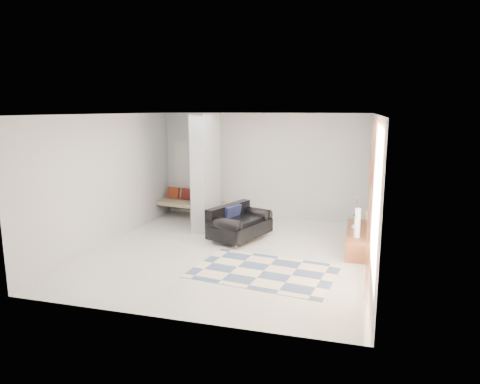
# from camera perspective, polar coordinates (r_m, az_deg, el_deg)

# --- Properties ---
(floor) EXTENTS (6.00, 6.00, 0.00)m
(floor) POSITION_cam_1_polar(r_m,az_deg,el_deg) (8.93, -1.27, -7.94)
(floor) COLOR silver
(floor) RESTS_ON ground
(ceiling) EXTENTS (6.00, 6.00, 0.00)m
(ceiling) POSITION_cam_1_polar(r_m,az_deg,el_deg) (8.45, -1.35, 10.33)
(ceiling) COLOR white
(ceiling) RESTS_ON wall_back
(wall_back) EXTENTS (6.00, 0.00, 6.00)m
(wall_back) POSITION_cam_1_polar(r_m,az_deg,el_deg) (11.45, 3.03, 3.47)
(wall_back) COLOR silver
(wall_back) RESTS_ON ground
(wall_front) EXTENTS (6.00, 0.00, 6.00)m
(wall_front) POSITION_cam_1_polar(r_m,az_deg,el_deg) (5.84, -9.83, -4.03)
(wall_front) COLOR silver
(wall_front) RESTS_ON ground
(wall_left) EXTENTS (0.00, 6.00, 6.00)m
(wall_left) POSITION_cam_1_polar(r_m,az_deg,el_deg) (9.72, -17.03, 1.65)
(wall_left) COLOR silver
(wall_left) RESTS_ON ground
(wall_right) EXTENTS (0.00, 6.00, 6.00)m
(wall_right) POSITION_cam_1_polar(r_m,az_deg,el_deg) (8.23, 17.36, 0.01)
(wall_right) COLOR silver
(wall_right) RESTS_ON ground
(partition_column) EXTENTS (0.35, 1.20, 2.80)m
(partition_column) POSITION_cam_1_polar(r_m,az_deg,el_deg) (10.42, -4.57, 2.70)
(partition_column) COLOR #A3A7AA
(partition_column) RESTS_ON floor
(hallway_door) EXTENTS (0.85, 0.06, 2.04)m
(hallway_door) POSITION_cam_1_polar(r_m,az_deg,el_deg) (12.09, -6.80, 1.98)
(hallway_door) COLOR silver
(hallway_door) RESTS_ON floor
(curtain) EXTENTS (0.00, 2.55, 2.55)m
(curtain) POSITION_cam_1_polar(r_m,az_deg,el_deg) (7.09, 16.99, -1.27)
(curtain) COLOR orange
(curtain) RESTS_ON wall_right
(wall_art) EXTENTS (0.04, 0.45, 0.55)m
(wall_art) POSITION_cam_1_polar(r_m,az_deg,el_deg) (9.08, 17.10, 2.61)
(wall_art) COLOR #3D1B10
(wall_art) RESTS_ON wall_right
(media_console) EXTENTS (0.45, 1.89, 0.80)m
(media_console) POSITION_cam_1_polar(r_m,az_deg,el_deg) (9.38, 15.37, -6.08)
(media_console) COLOR brown
(media_console) RESTS_ON floor
(loveseat) EXTENTS (1.31, 1.66, 0.76)m
(loveseat) POSITION_cam_1_polar(r_m,az_deg,el_deg) (9.68, -0.27, -4.20)
(loveseat) COLOR silver
(loveseat) RESTS_ON floor
(daybed) EXTENTS (2.04, 1.15, 0.77)m
(daybed) POSITION_cam_1_polar(r_m,az_deg,el_deg) (11.69, -6.81, -1.36)
(daybed) COLOR black
(daybed) RESTS_ON floor
(area_rug) EXTENTS (2.73, 2.02, 0.01)m
(area_rug) POSITION_cam_1_polar(r_m,az_deg,el_deg) (7.90, 3.19, -10.50)
(area_rug) COLOR beige
(area_rug) RESTS_ON floor
(cylinder_lamp) EXTENTS (0.11, 0.11, 0.59)m
(cylinder_lamp) POSITION_cam_1_polar(r_m,az_deg,el_deg) (8.75, 15.38, -4.00)
(cylinder_lamp) COLOR white
(cylinder_lamp) RESTS_ON media_console
(bronze_figurine) EXTENTS (0.14, 0.14, 0.27)m
(bronze_figurine) POSITION_cam_1_polar(r_m,az_deg,el_deg) (9.68, 15.19, -3.52)
(bronze_figurine) COLOR #332416
(bronze_figurine) RESTS_ON media_console
(vase) EXTENTS (0.18, 0.18, 0.19)m
(vase) POSITION_cam_1_polar(r_m,az_deg,el_deg) (9.28, 15.15, -4.40)
(vase) COLOR white
(vase) RESTS_ON media_console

